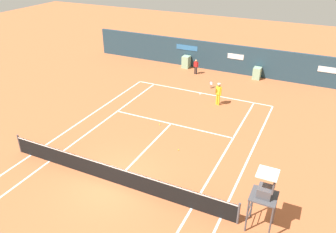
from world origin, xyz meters
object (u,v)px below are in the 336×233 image
(tennis_ball_near_service_line, at_px, (178,150))
(ball_kid_right_post, at_px, (196,66))
(player_on_baseline, at_px, (218,92))
(umpire_chair, at_px, (265,193))
(tennis_ball_mid_court, at_px, (160,124))

(tennis_ball_near_service_line, bearing_deg, ball_kid_right_post, 107.06)
(player_on_baseline, distance_m, tennis_ball_near_service_line, 6.50)
(player_on_baseline, relative_size, ball_kid_right_post, 1.42)
(umpire_chair, height_order, ball_kid_right_post, umpire_chair)
(tennis_ball_mid_court, bearing_deg, umpire_chair, -37.84)
(tennis_ball_near_service_line, bearing_deg, tennis_ball_mid_court, 136.67)
(umpire_chair, relative_size, tennis_ball_near_service_line, 39.65)
(player_on_baseline, xyz_separation_m, ball_kid_right_post, (-3.60, 5.02, -0.23))
(tennis_ball_mid_court, bearing_deg, tennis_ball_near_service_line, -43.33)
(tennis_ball_mid_court, xyz_separation_m, tennis_ball_near_service_line, (2.22, -2.09, 0.00))
(ball_kid_right_post, distance_m, tennis_ball_mid_court, 9.47)
(ball_kid_right_post, xyz_separation_m, tennis_ball_mid_court, (1.29, -9.35, -0.71))
(ball_kid_right_post, height_order, tennis_ball_near_service_line, ball_kid_right_post)
(player_on_baseline, distance_m, tennis_ball_mid_court, 5.00)
(tennis_ball_mid_court, bearing_deg, player_on_baseline, 61.96)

